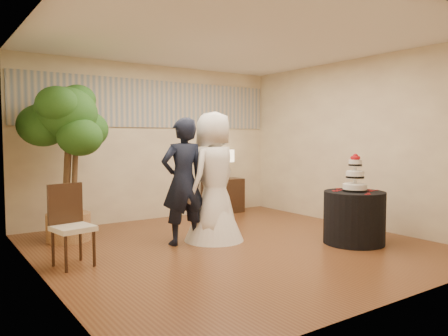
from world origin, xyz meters
TOP-DOWN VIEW (x-y plane):
  - floor at (0.00, 0.00)m, footprint 5.00×5.00m
  - ceiling at (0.00, 0.00)m, footprint 5.00×5.00m
  - wall_back at (0.00, 2.50)m, footprint 5.00×0.06m
  - wall_front at (0.00, -2.50)m, footprint 5.00×0.06m
  - wall_left at (-2.50, 0.00)m, footprint 0.06×5.00m
  - wall_right at (2.50, 0.00)m, footprint 0.06×5.00m
  - mural_border at (0.00, 2.48)m, footprint 4.90×0.02m
  - groom at (-0.53, 0.49)m, footprint 0.66×0.45m
  - bride at (-0.05, 0.44)m, footprint 1.17×1.14m
  - cake_table at (1.47, -0.84)m, footprint 1.11×1.11m
  - wedding_cake at (1.47, -0.84)m, footprint 0.34×0.34m
  - console at (1.36, 2.26)m, footprint 0.81×0.37m
  - table_lamp at (1.36, 2.26)m, footprint 0.31×0.31m
  - ficus_tree at (-1.80, 1.61)m, footprint 1.18×1.18m
  - side_chair at (-2.10, 0.28)m, footprint 0.51×0.53m

SIDE VIEW (x-z plane):
  - floor at x=0.00m, z-range 0.00..0.00m
  - console at x=1.36m, z-range 0.00..0.68m
  - cake_table at x=1.47m, z-range 0.00..0.74m
  - side_chair at x=-2.10m, z-range 0.00..0.95m
  - groom at x=-0.53m, z-range 0.00..1.77m
  - bride at x=-0.05m, z-range 0.00..1.86m
  - table_lamp at x=1.36m, z-range 0.68..1.26m
  - wedding_cake at x=1.47m, z-range 0.74..1.27m
  - ficus_tree at x=-1.80m, z-range 0.00..2.33m
  - wall_back at x=0.00m, z-range 0.00..2.80m
  - wall_front at x=0.00m, z-range 0.00..2.80m
  - wall_left at x=-2.50m, z-range 0.00..2.80m
  - wall_right at x=2.50m, z-range 0.00..2.80m
  - mural_border at x=0.00m, z-range 1.68..2.52m
  - ceiling at x=0.00m, z-range 2.80..2.80m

